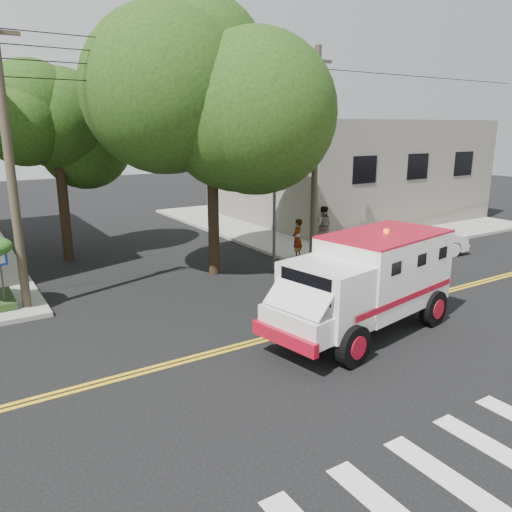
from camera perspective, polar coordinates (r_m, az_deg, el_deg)
ground at (r=14.37m, az=2.07°, el=-9.23°), size 100.00×100.00×0.00m
sidewalk_ne at (r=32.61m, az=8.37°, el=4.35°), size 17.00×17.00×0.15m
building_right at (r=33.57m, az=9.98°, el=9.87°), size 14.00×12.00×6.00m
utility_pole_left at (r=16.99m, az=-26.25°, el=8.72°), size 0.28×0.28×9.00m
utility_pole_right at (r=21.92m, az=6.77°, el=11.11°), size 0.28×0.28×9.00m
tree_main at (r=19.50m, az=-3.60°, el=18.69°), size 6.08×5.70×9.85m
tree_left at (r=23.12m, az=-20.96°, el=13.50°), size 4.48×4.20×7.70m
tree_right at (r=31.19m, az=-0.79°, el=15.15°), size 4.80×4.50×8.20m
traffic_signal at (r=20.23m, az=2.10°, el=4.42°), size 0.15×0.18×3.60m
accessibility_sign at (r=17.62m, az=-27.10°, el=-1.63°), size 0.45×0.10×2.02m
armored_truck at (r=14.56m, az=12.61°, el=-2.53°), size 6.49×3.38×2.82m
parked_sedan at (r=23.98m, az=18.66°, el=1.54°), size 4.37×1.98×1.39m
pedestrian_a at (r=21.98m, az=4.74°, el=2.01°), size 0.76×0.69×1.75m
pedestrian_b at (r=24.56m, az=7.65°, el=3.46°), size 1.18×1.14×1.92m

